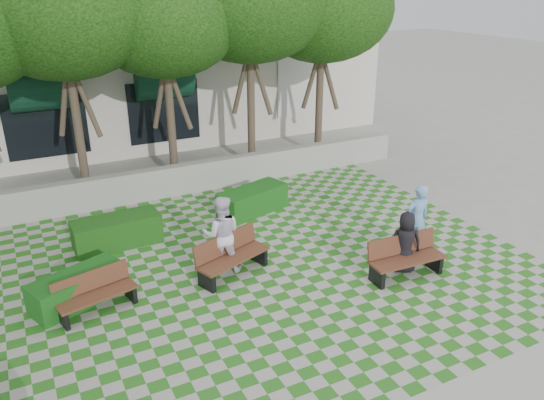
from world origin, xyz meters
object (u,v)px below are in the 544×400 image
bench_east (405,258)px  person_dark (405,242)px  bench_mid (231,256)px  hedge_west (78,288)px  person_white (222,234)px  person_blue (417,219)px  hedge_midleft (117,231)px  bench_west (96,294)px  hedge_midright (253,200)px

bench_east → person_dark: 0.34m
bench_mid → hedge_west: (-3.20, 0.39, -0.12)m
person_white → bench_east: bearing=171.6°
person_blue → person_white: 4.62m
bench_mid → hedge_midleft: size_ratio=0.89×
hedge_midleft → person_blue: (6.30, -3.58, 0.50)m
hedge_midleft → person_white: (1.86, -2.28, 0.53)m
bench_east → hedge_west: bearing=164.5°
bench_east → bench_mid: bearing=155.0°
hedge_west → hedge_midleft: bearing=60.3°
bench_west → person_blue: 7.34m
bench_east → bench_mid: size_ratio=0.95×
bench_mid → person_white: (-0.10, 0.28, 0.45)m
hedge_midright → hedge_west: (-5.05, -2.47, -0.03)m
bench_west → person_white: (2.83, 0.38, 0.50)m
bench_west → bench_east: bearing=-28.4°
bench_west → hedge_west: bearing=106.1°
bench_mid → bench_west: 2.93m
person_blue → hedge_midleft: bearing=-25.3°
bench_west → hedge_west: bench_west is taller
hedge_midleft → person_dark: size_ratio=1.45×
hedge_midright → person_dark: (1.65, -4.46, 0.36)m
bench_east → person_dark: bearing=60.8°
bench_east → bench_west: (-6.32, 1.69, -0.05)m
bench_east → person_white: size_ratio=0.99×
bench_east → hedge_west: size_ratio=0.95×
bench_mid → bench_west: bench_mid is taller
person_dark → bench_mid: bearing=5.9°
hedge_midleft → person_dark: (5.46, -4.18, 0.35)m
hedge_midleft → hedge_west: (-1.24, -2.18, -0.04)m
hedge_midright → hedge_west: 5.62m
hedge_midleft → person_white: size_ratio=1.17×
hedge_midright → bench_east: bearing=-71.5°
bench_east → hedge_midright: size_ratio=0.88×
hedge_midright → person_white: bearing=-127.1°
hedge_midright → person_white: 3.27m
bench_mid → person_white: person_white is taller
person_blue → person_dark: 1.04m
person_blue → bench_west: bearing=-2.9°
person_dark → bench_east: bearing=88.7°
person_blue → hedge_midright: bearing=-52.9°
bench_east → hedge_west: bench_east is taller
hedge_midright → person_blue: person_blue is taller
hedge_midright → person_white: (-1.94, -2.57, 0.54)m
person_dark → person_white: 4.07m
bench_east → hedge_midleft: (-5.35, 4.35, -0.08)m
bench_east → hedge_midright: 4.88m
bench_east → hedge_midright: bearing=111.1°
bench_mid → hedge_midright: (1.85, 2.85, -0.09)m
bench_mid → bench_west: size_ratio=1.13×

